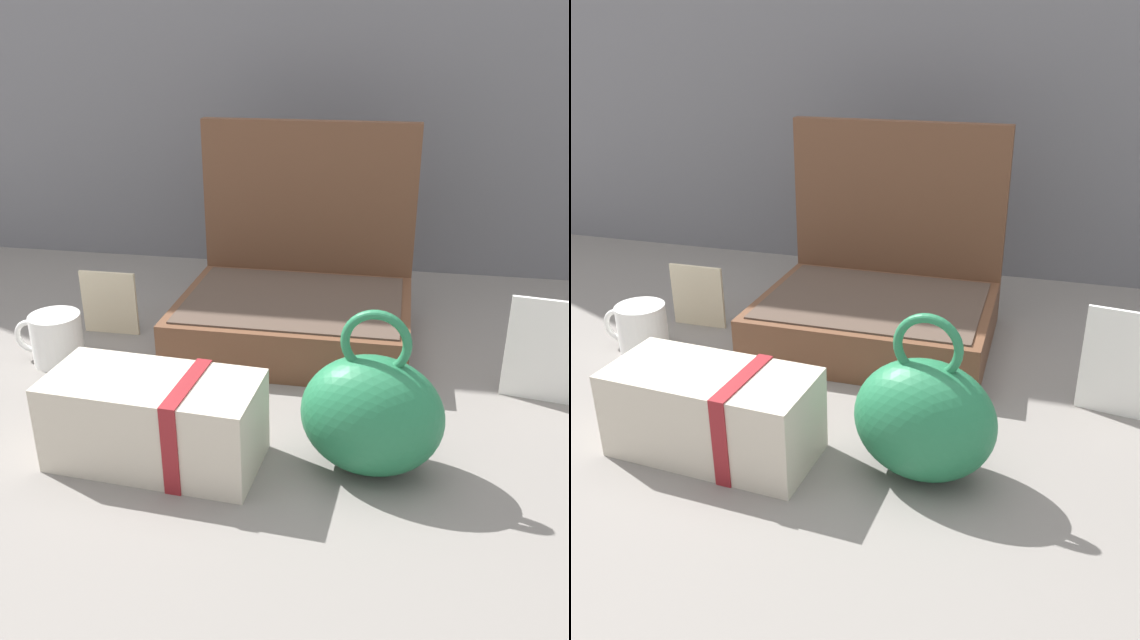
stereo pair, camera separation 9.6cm
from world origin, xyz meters
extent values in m
plane|color=slate|center=(0.00, 0.00, 0.00)|extent=(6.00, 6.00, 0.00)
cube|color=brown|center=(-0.02, 0.13, 0.04)|extent=(0.39, 0.29, 0.08)
cube|color=#4C3D33|center=(-0.02, 0.13, 0.08)|extent=(0.36, 0.26, 0.00)
cube|color=brown|center=(-0.02, 0.29, 0.18)|extent=(0.39, 0.02, 0.35)
ellipsoid|color=#237247|center=(0.13, -0.20, 0.08)|extent=(0.18, 0.13, 0.15)
torus|color=#237247|center=(0.13, -0.20, 0.17)|extent=(0.08, 0.02, 0.08)
cube|color=beige|center=(-0.14, -0.23, 0.06)|extent=(0.27, 0.14, 0.11)
cube|color=maroon|center=(-0.09, -0.23, 0.06)|extent=(0.03, 0.13, 0.12)
cylinder|color=white|center=(-0.39, 0.00, 0.04)|extent=(0.08, 0.08, 0.08)
torus|color=white|center=(-0.43, 0.00, 0.04)|extent=(0.06, 0.01, 0.06)
cube|color=white|center=(0.37, 0.01, 0.08)|extent=(0.12, 0.02, 0.16)
cube|color=beige|center=(-0.35, 0.12, 0.06)|extent=(0.10, 0.01, 0.11)
camera|label=1|loc=(0.15, -0.89, 0.50)|focal=37.16mm
camera|label=2|loc=(0.24, -0.86, 0.50)|focal=37.16mm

